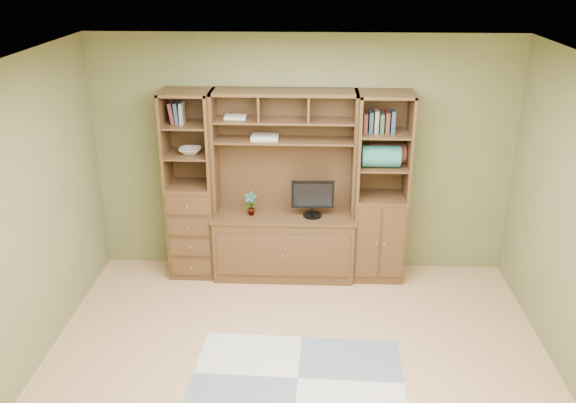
{
  "coord_description": "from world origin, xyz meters",
  "views": [
    {
      "loc": [
        0.11,
        -4.25,
        3.34
      ],
      "look_at": [
        -0.12,
        1.2,
        1.1
      ],
      "focal_mm": 38.0,
      "sensor_mm": 36.0,
      "label": 1
    }
  ],
  "objects_px": {
    "right_tower": "(381,189)",
    "center_hutch": "(284,189)",
    "left_tower": "(191,186)",
    "monitor": "(313,192)"
  },
  "relations": [
    {
      "from": "right_tower",
      "to": "center_hutch",
      "type": "bearing_deg",
      "value": -177.77
    },
    {
      "from": "monitor",
      "to": "right_tower",
      "type": "bearing_deg",
      "value": 4.35
    },
    {
      "from": "center_hutch",
      "to": "monitor",
      "type": "height_order",
      "value": "center_hutch"
    },
    {
      "from": "center_hutch",
      "to": "left_tower",
      "type": "bearing_deg",
      "value": 177.71
    },
    {
      "from": "center_hutch",
      "to": "left_tower",
      "type": "height_order",
      "value": "same"
    },
    {
      "from": "left_tower",
      "to": "monitor",
      "type": "xyz_separation_m",
      "value": [
        1.31,
        -0.07,
        -0.02
      ]
    },
    {
      "from": "center_hutch",
      "to": "right_tower",
      "type": "distance_m",
      "value": 1.03
    },
    {
      "from": "center_hutch",
      "to": "left_tower",
      "type": "relative_size",
      "value": 1.0
    },
    {
      "from": "left_tower",
      "to": "right_tower",
      "type": "relative_size",
      "value": 1.0
    },
    {
      "from": "center_hutch",
      "to": "right_tower",
      "type": "xyz_separation_m",
      "value": [
        1.02,
        0.04,
        0.0
      ]
    }
  ]
}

